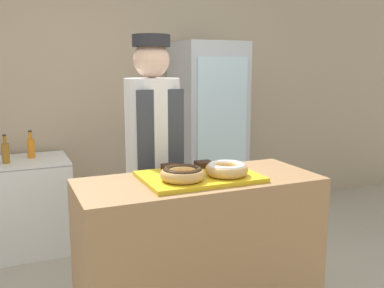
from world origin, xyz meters
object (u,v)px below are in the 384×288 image
Objects in this scene: brownie_back_left at (171,167)px; baker_person at (153,162)px; beverage_fridge at (207,135)px; bottle_amber at (6,152)px; serving_tray at (199,177)px; donut_light_glaze at (227,169)px; donut_chocolate_glaze at (182,173)px; chest_freezer at (7,207)px; brownie_back_right at (204,164)px; bottle_orange_b at (31,147)px.

baker_person reaches higher than brownie_back_left.
beverage_fridge is 1.87m from bottle_amber.
beverage_fridge reaches higher than serving_tray.
beverage_fridge is at bearing 67.78° from donut_light_glaze.
donut_chocolate_glaze is 2.12m from chest_freezer.
brownie_back_right is 0.39× the size of bottle_amber.
donut_light_glaze is at bearing -57.06° from bottle_amber.
bottle_amber reaches higher than brownie_back_right.
brownie_back_right is at bearing 45.34° from donut_chocolate_glaze.
beverage_fridge is at bearing 64.07° from brownie_back_right.
chest_freezer is (-0.94, 1.17, -0.55)m from baker_person.
bottle_orange_b is (-0.92, 1.89, -0.14)m from donut_light_glaze.
baker_person is (0.05, 0.65, -0.08)m from donut_chocolate_glaze.
baker_person is (-0.21, 0.65, -0.08)m from donut_light_glaze.
chest_freezer is 4.34× the size of bottle_amber.
bottle_orange_b is (-0.72, 1.24, -0.06)m from baker_person.
brownie_back_left is 0.39× the size of bottle_amber.
donut_light_glaze is (0.13, -0.08, 0.05)m from serving_tray.
donut_chocolate_glaze reaches higher than serving_tray.
donut_light_glaze is at bearing -84.12° from brownie_back_right.
bottle_amber reaches higher than brownie_back_left.
donut_chocolate_glaze is at bearing -95.88° from brownie_back_left.
beverage_fridge is at bearing 2.37° from bottle_amber.
baker_person is 1.60m from chest_freezer.
bottle_orange_b is at bearing 109.32° from donut_chocolate_glaze.
donut_chocolate_glaze is (-0.13, -0.08, 0.05)m from serving_tray.
donut_light_glaze reaches higher than brownie_back_right.
bottle_orange_b is at bearing 120.10° from baker_person.
chest_freezer is at bearing -163.92° from bottle_orange_b.
baker_person reaches higher than donut_light_glaze.
bottle_amber reaches higher than serving_tray.
donut_light_glaze is 0.24m from brownie_back_right.
beverage_fridge is (0.98, 1.58, -0.10)m from brownie_back_left.
serving_tray is 2.10m from chest_freezer.
chest_freezer is at bearing 179.80° from beverage_fridge.
brownie_back_left is at bearing 84.12° from donut_chocolate_glaze.
brownie_back_left is 1.75m from bottle_amber.
brownie_back_right is (0.21, 0.00, 0.00)m from brownie_back_left.
baker_person reaches higher than bottle_orange_b.
beverage_fridge is at bearing -0.20° from chest_freezer.
beverage_fridge is (0.87, 1.74, -0.07)m from serving_tray.
brownie_back_left is (-0.24, 0.24, -0.02)m from donut_light_glaze.
brownie_back_left is (0.02, 0.24, -0.02)m from donut_chocolate_glaze.
beverage_fridge reaches higher than donut_light_glaze.
donut_chocolate_glaze is 0.66m from baker_person.
beverage_fridge is (0.77, 1.58, -0.10)m from brownie_back_right.
baker_person is 1.72× the size of chest_freezer.
donut_light_glaze is 0.13× the size of baker_person.
donut_chocolate_glaze is 1.95m from bottle_amber.
brownie_back_right is 1.76m from beverage_fridge.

